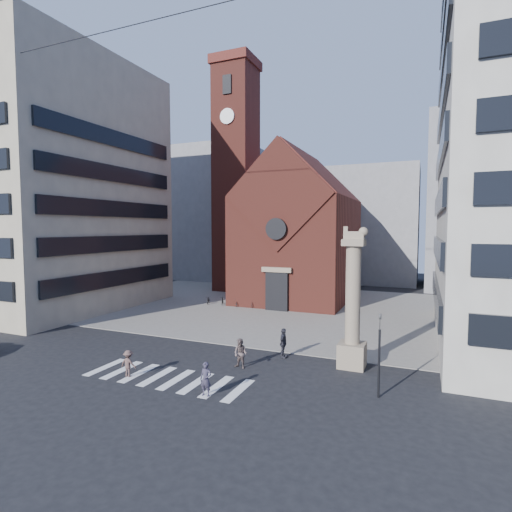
{
  "coord_description": "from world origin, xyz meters",
  "views": [
    {
      "loc": [
        13.97,
        -21.52,
        8.57
      ],
      "look_at": [
        1.44,
        8.0,
        6.32
      ],
      "focal_mm": 28.0,
      "sensor_mm": 36.0,
      "label": 1
    }
  ],
  "objects_px": {
    "lion_column": "(353,312)",
    "pedestrian_0": "(206,379)",
    "pedestrian_1": "(240,354)",
    "pedestrian_2": "(283,343)",
    "traffic_light": "(379,353)",
    "scooter_0": "(208,300)"
  },
  "relations": [
    {
      "from": "lion_column",
      "to": "pedestrian_0",
      "type": "relative_size",
      "value": 4.96
    },
    {
      "from": "pedestrian_1",
      "to": "pedestrian_2",
      "type": "height_order",
      "value": "pedestrian_2"
    },
    {
      "from": "traffic_light",
      "to": "pedestrian_2",
      "type": "distance_m",
      "value": 7.72
    },
    {
      "from": "pedestrian_0",
      "to": "pedestrian_2",
      "type": "bearing_deg",
      "value": 77.22
    },
    {
      "from": "lion_column",
      "to": "scooter_0",
      "type": "height_order",
      "value": "lion_column"
    },
    {
      "from": "traffic_light",
      "to": "pedestrian_1",
      "type": "height_order",
      "value": "traffic_light"
    },
    {
      "from": "pedestrian_2",
      "to": "scooter_0",
      "type": "height_order",
      "value": "pedestrian_2"
    },
    {
      "from": "traffic_light",
      "to": "pedestrian_1",
      "type": "xyz_separation_m",
      "value": [
        -8.25,
        1.11,
        -1.38
      ]
    },
    {
      "from": "traffic_light",
      "to": "pedestrian_2",
      "type": "bearing_deg",
      "value": 148.31
    },
    {
      "from": "traffic_light",
      "to": "pedestrian_2",
      "type": "relative_size",
      "value": 2.18
    },
    {
      "from": "traffic_light",
      "to": "pedestrian_0",
      "type": "height_order",
      "value": "traffic_light"
    },
    {
      "from": "pedestrian_0",
      "to": "scooter_0",
      "type": "height_order",
      "value": "pedestrian_0"
    },
    {
      "from": "pedestrian_1",
      "to": "scooter_0",
      "type": "bearing_deg",
      "value": 133.77
    },
    {
      "from": "pedestrian_1",
      "to": "lion_column",
      "type": "bearing_deg",
      "value": 33.43
    },
    {
      "from": "pedestrian_0",
      "to": "scooter_0",
      "type": "bearing_deg",
      "value": 119.73
    },
    {
      "from": "pedestrian_1",
      "to": "pedestrian_2",
      "type": "relative_size",
      "value": 0.92
    },
    {
      "from": "lion_column",
      "to": "scooter_0",
      "type": "relative_size",
      "value": 5.32
    },
    {
      "from": "lion_column",
      "to": "pedestrian_0",
      "type": "distance_m",
      "value": 9.86
    },
    {
      "from": "pedestrian_0",
      "to": "lion_column",
      "type": "bearing_deg",
      "value": 49.85
    },
    {
      "from": "traffic_light",
      "to": "lion_column",
      "type": "bearing_deg",
      "value": 116.46
    },
    {
      "from": "lion_column",
      "to": "pedestrian_1",
      "type": "height_order",
      "value": "lion_column"
    },
    {
      "from": "pedestrian_2",
      "to": "pedestrian_0",
      "type": "bearing_deg",
      "value": 163.87
    }
  ]
}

